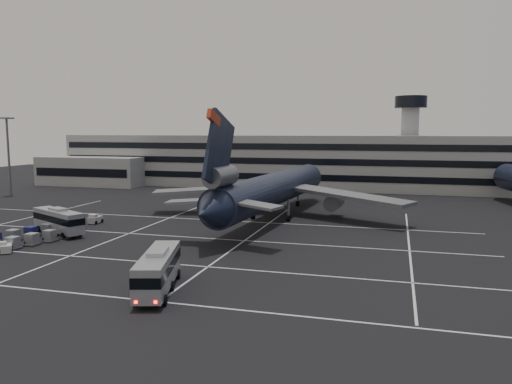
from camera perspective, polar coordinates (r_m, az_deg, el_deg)
ground at (r=70.60m, az=-11.69°, el=-5.57°), size 260.00×260.00×0.00m
lane_markings at (r=70.80m, az=-10.73°, el=-5.51°), size 90.00×55.62×0.01m
terminal at (r=136.98m, az=0.97°, el=3.54°), size 125.00×26.00×24.00m
hills at (r=233.06m, az=12.23°, el=0.13°), size 352.00×180.00×44.00m
lightpole_left at (r=129.67m, az=-26.48°, el=4.78°), size 2.40×2.40×18.28m
trijet_main at (r=85.86m, az=2.00°, el=0.35°), size 47.32×57.69×18.08m
bus_near at (r=48.72m, az=-11.13°, el=-8.59°), size 5.73×11.70×4.03m
bus_far at (r=79.20m, az=-21.65°, el=-2.97°), size 11.08×7.32×3.93m
tug_a at (r=86.42m, az=-17.93°, el=-2.99°), size 1.58×2.55×1.60m
tug_b at (r=70.16m, az=-26.64°, el=-5.72°), size 2.49×2.61×1.46m
uld_cluster at (r=75.01m, az=-25.15°, el=-4.73°), size 9.68×13.83×1.64m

